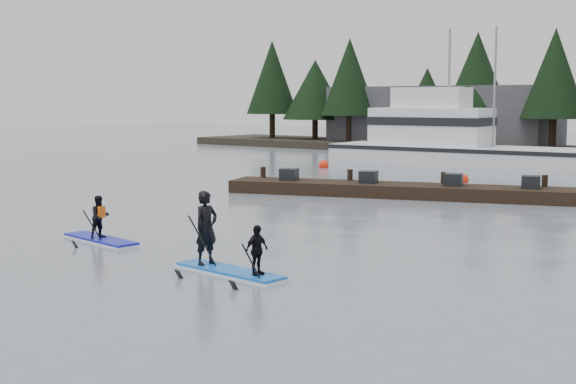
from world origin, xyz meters
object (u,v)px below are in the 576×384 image
Objects in this scene: fishing_boat_large at (452,154)px; paddleboard_duo at (223,244)px; floating_dock at (416,191)px; paddleboard_solo at (100,225)px.

paddleboard_duo is (9.52, -31.21, -0.01)m from fishing_boat_large.
paddleboard_solo is at bearing -117.18° from floating_dock.
paddleboard_duo is at bearing -77.24° from fishing_boat_large.
floating_dock is 14.72m from paddleboard_solo.
fishing_boat_large is at bearing 105.62° from paddleboard_solo.
paddleboard_duo is (5.50, -0.89, 0.22)m from paddleboard_solo.
floating_dock is 5.37× the size of paddleboard_solo.
fishing_boat_large reaches higher than paddleboard_solo.
paddleboard_solo reaches higher than floating_dock.
floating_dock is at bearing 89.78° from paddleboard_solo.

